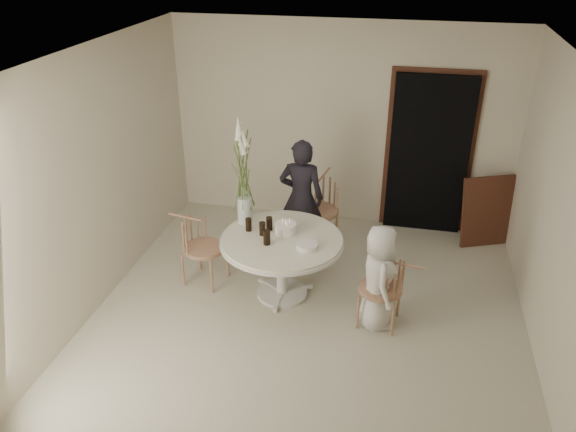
% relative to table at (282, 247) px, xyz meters
% --- Properties ---
extents(ground, '(4.50, 4.50, 0.00)m').
position_rel_table_xyz_m(ground, '(0.35, -0.25, -0.62)').
color(ground, beige).
rests_on(ground, ground).
extents(room_shell, '(4.50, 4.50, 4.50)m').
position_rel_table_xyz_m(room_shell, '(0.35, -0.25, 1.00)').
color(room_shell, silver).
rests_on(room_shell, ground).
extents(doorway, '(1.00, 0.10, 2.10)m').
position_rel_table_xyz_m(doorway, '(1.50, 1.94, 0.43)').
color(doorway, black).
rests_on(doorway, ground).
extents(door_trim, '(1.12, 0.03, 2.22)m').
position_rel_table_xyz_m(door_trim, '(1.50, 1.98, 0.49)').
color(door_trim, '#50321B').
rests_on(door_trim, ground).
extents(table, '(1.33, 1.33, 0.73)m').
position_rel_table_xyz_m(table, '(0.00, 0.00, 0.00)').
color(table, silver).
rests_on(table, ground).
extents(picture_frame, '(0.71, 0.45, 0.90)m').
position_rel_table_xyz_m(picture_frame, '(2.30, 1.70, -0.16)').
color(picture_frame, '#50321B').
rests_on(picture_frame, ground).
extents(chair_far, '(0.56, 0.59, 0.91)m').
position_rel_table_xyz_m(chair_far, '(0.20, 1.28, -0.03)').
color(chair_far, tan).
rests_on(chair_far, ground).
extents(chair_right, '(0.49, 0.46, 0.77)m').
position_rel_table_xyz_m(chair_right, '(1.19, -0.28, -0.12)').
color(chair_right, tan).
rests_on(chair_right, ground).
extents(chair_left, '(0.53, 0.50, 0.81)m').
position_rel_table_xyz_m(chair_left, '(-1.04, 0.10, -0.09)').
color(chair_left, tan).
rests_on(chair_left, ground).
extents(girl, '(0.55, 0.36, 1.49)m').
position_rel_table_xyz_m(girl, '(0.02, 0.97, 0.13)').
color(girl, black).
rests_on(girl, ground).
extents(boy, '(0.49, 0.63, 1.13)m').
position_rel_table_xyz_m(boy, '(1.06, -0.29, -0.05)').
color(boy, silver).
rests_on(boy, ground).
extents(birthday_cake, '(0.23, 0.23, 0.16)m').
position_rel_table_xyz_m(birthday_cake, '(0.01, 0.11, 0.17)').
color(birthday_cake, white).
rests_on(birthday_cake, table).
extents(cola_tumbler_a, '(0.09, 0.09, 0.15)m').
position_rel_table_xyz_m(cola_tumbler_a, '(-0.22, 0.02, 0.19)').
color(cola_tumbler_a, black).
rests_on(cola_tumbler_a, table).
extents(cola_tumbler_b, '(0.10, 0.10, 0.16)m').
position_rel_table_xyz_m(cola_tumbler_b, '(-0.12, -0.16, 0.19)').
color(cola_tumbler_b, black).
rests_on(cola_tumbler_b, table).
extents(cola_tumbler_c, '(0.09, 0.09, 0.15)m').
position_rel_table_xyz_m(cola_tumbler_c, '(-0.39, 0.08, 0.19)').
color(cola_tumbler_c, black).
rests_on(cola_tumbler_c, table).
extents(cola_tumbler_d, '(0.09, 0.09, 0.15)m').
position_rel_table_xyz_m(cola_tumbler_d, '(-0.17, 0.15, 0.19)').
color(cola_tumbler_d, black).
rests_on(cola_tumbler_d, table).
extents(plate_stack, '(0.29, 0.29, 0.06)m').
position_rel_table_xyz_m(plate_stack, '(0.30, -0.15, 0.14)').
color(plate_stack, white).
rests_on(plate_stack, table).
extents(flower_vase, '(0.17, 0.17, 1.23)m').
position_rel_table_xyz_m(flower_vase, '(-0.48, 0.26, 0.66)').
color(flower_vase, silver).
rests_on(flower_vase, table).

